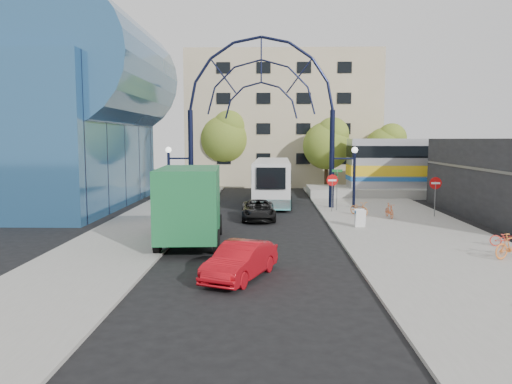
{
  "coord_description": "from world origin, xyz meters",
  "views": [
    {
      "loc": [
        0.55,
        -21.37,
        4.97
      ],
      "look_at": [
        -0.16,
        6.0,
        2.06
      ],
      "focal_mm": 35.0,
      "sensor_mm": 36.0,
      "label": 1
    }
  ],
  "objects_px": {
    "tree_north_b": "(226,136)",
    "tree_north_a": "(328,143)",
    "do_not_enter_sign": "(435,187)",
    "bike_near_b": "(389,210)",
    "train_car": "(495,163)",
    "black_suv": "(258,210)",
    "gateway_arch": "(261,87)",
    "green_truck": "(191,205)",
    "bike_far_b": "(512,246)",
    "red_sedan": "(240,261)",
    "city_bus": "(272,180)",
    "street_name_sign": "(337,181)",
    "sandwich_board": "(360,216)",
    "bike_far_a": "(508,239)",
    "bike_near_a": "(359,208)",
    "stop_sign": "(332,184)",
    "tree_north_c": "(387,146)"
  },
  "relations": [
    {
      "from": "do_not_enter_sign",
      "to": "bike_near_b",
      "type": "xyz_separation_m",
      "value": [
        -2.98,
        -0.62,
        -1.41
      ]
    },
    {
      "from": "tree_north_a",
      "to": "bike_far_b",
      "type": "relative_size",
      "value": 3.99
    },
    {
      "from": "city_bus",
      "to": "red_sedan",
      "type": "xyz_separation_m",
      "value": [
        -1.26,
        -21.68,
        -1.07
      ]
    },
    {
      "from": "gateway_arch",
      "to": "train_car",
      "type": "height_order",
      "value": "gateway_arch"
    },
    {
      "from": "green_truck",
      "to": "black_suv",
      "type": "height_order",
      "value": "green_truck"
    },
    {
      "from": "city_bus",
      "to": "green_truck",
      "type": "xyz_separation_m",
      "value": [
        -3.97,
        -15.59,
        0.11
      ]
    },
    {
      "from": "tree_north_b",
      "to": "bike_far_a",
      "type": "relative_size",
      "value": 5.28
    },
    {
      "from": "tree_north_b",
      "to": "bike_near_b",
      "type": "xyz_separation_m",
      "value": [
        11.9,
        -20.55,
        -4.7
      ]
    },
    {
      "from": "bike_near_b",
      "to": "bike_far_b",
      "type": "relative_size",
      "value": 0.85
    },
    {
      "from": "sandwich_board",
      "to": "city_bus",
      "type": "bearing_deg",
      "value": 112.23
    },
    {
      "from": "red_sedan",
      "to": "bike_far_a",
      "type": "distance_m",
      "value": 12.78
    },
    {
      "from": "bike_near_a",
      "to": "tree_north_b",
      "type": "bearing_deg",
      "value": 88.25
    },
    {
      "from": "black_suv",
      "to": "bike_far_a",
      "type": "distance_m",
      "value": 14.03
    },
    {
      "from": "bike_near_b",
      "to": "bike_far_a",
      "type": "relative_size",
      "value": 0.98
    },
    {
      "from": "black_suv",
      "to": "red_sedan",
      "type": "relative_size",
      "value": 1.11
    },
    {
      "from": "gateway_arch",
      "to": "train_car",
      "type": "xyz_separation_m",
      "value": [
        20.0,
        8.0,
        -5.66
      ]
    },
    {
      "from": "tree_north_b",
      "to": "green_truck",
      "type": "relative_size",
      "value": 1.08
    },
    {
      "from": "do_not_enter_sign",
      "to": "green_truck",
      "type": "height_order",
      "value": "green_truck"
    },
    {
      "from": "tree_north_b",
      "to": "bike_near_a",
      "type": "bearing_deg",
      "value": -62.41
    },
    {
      "from": "train_car",
      "to": "bike_near_b",
      "type": "distance_m",
      "value": 17.55
    },
    {
      "from": "city_bus",
      "to": "street_name_sign",
      "type": "bearing_deg",
      "value": -48.32
    },
    {
      "from": "sandwich_board",
      "to": "tree_north_b",
      "type": "distance_m",
      "value": 26.15
    },
    {
      "from": "green_truck",
      "to": "red_sedan",
      "type": "height_order",
      "value": "green_truck"
    },
    {
      "from": "sandwich_board",
      "to": "tree_north_c",
      "type": "relative_size",
      "value": 0.15
    },
    {
      "from": "tree_north_b",
      "to": "black_suv",
      "type": "bearing_deg",
      "value": -79.7
    },
    {
      "from": "train_car",
      "to": "street_name_sign",
      "type": "bearing_deg",
      "value": -147.58
    },
    {
      "from": "bike_near_b",
      "to": "black_suv",
      "type": "bearing_deg",
      "value": 176.98
    },
    {
      "from": "stop_sign",
      "to": "black_suv",
      "type": "bearing_deg",
      "value": -149.5
    },
    {
      "from": "stop_sign",
      "to": "sandwich_board",
      "type": "relative_size",
      "value": 2.53
    },
    {
      "from": "stop_sign",
      "to": "sandwich_board",
      "type": "xyz_separation_m",
      "value": [
        0.8,
        -6.02,
        -1.25
      ]
    },
    {
      "from": "city_bus",
      "to": "bike_near_a",
      "type": "bearing_deg",
      "value": -51.95
    },
    {
      "from": "tree_north_a",
      "to": "sandwich_board",
      "type": "bearing_deg",
      "value": -91.5
    },
    {
      "from": "tree_north_c",
      "to": "green_truck",
      "type": "bearing_deg",
      "value": -120.65
    },
    {
      "from": "street_name_sign",
      "to": "city_bus",
      "type": "height_order",
      "value": "city_bus"
    },
    {
      "from": "tree_north_a",
      "to": "bike_near_a",
      "type": "height_order",
      "value": "tree_north_a"
    },
    {
      "from": "tree_north_a",
      "to": "black_suv",
      "type": "distance_m",
      "value": 18.36
    },
    {
      "from": "gateway_arch",
      "to": "green_truck",
      "type": "xyz_separation_m",
      "value": [
        -3.17,
        -11.87,
        -6.72
      ]
    },
    {
      "from": "red_sedan",
      "to": "stop_sign",
      "type": "bearing_deg",
      "value": 93.21
    },
    {
      "from": "do_not_enter_sign",
      "to": "green_truck",
      "type": "bearing_deg",
      "value": -150.94
    },
    {
      "from": "train_car",
      "to": "green_truck",
      "type": "relative_size",
      "value": 3.38
    },
    {
      "from": "tree_north_b",
      "to": "green_truck",
      "type": "height_order",
      "value": "tree_north_b"
    },
    {
      "from": "train_car",
      "to": "black_suv",
      "type": "height_order",
      "value": "train_car"
    },
    {
      "from": "tree_north_b",
      "to": "tree_north_a",
      "type": "bearing_deg",
      "value": -21.8
    },
    {
      "from": "gateway_arch",
      "to": "green_truck",
      "type": "distance_m",
      "value": 14.01
    },
    {
      "from": "tree_north_b",
      "to": "tree_north_c",
      "type": "bearing_deg",
      "value": -7.12
    },
    {
      "from": "red_sedan",
      "to": "bike_far_b",
      "type": "xyz_separation_m",
      "value": [
        10.9,
        2.8,
        -0.01
      ]
    },
    {
      "from": "tree_north_a",
      "to": "bike_near_b",
      "type": "distance_m",
      "value": 17.14
    },
    {
      "from": "city_bus",
      "to": "green_truck",
      "type": "distance_m",
      "value": 16.09
    },
    {
      "from": "do_not_enter_sign",
      "to": "bike_far_b",
      "type": "distance_m",
      "value": 11.26
    },
    {
      "from": "sandwich_board",
      "to": "bike_far_a",
      "type": "height_order",
      "value": "sandwich_board"
    }
  ]
}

